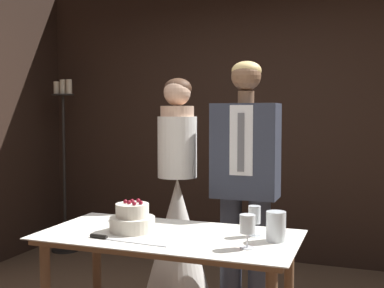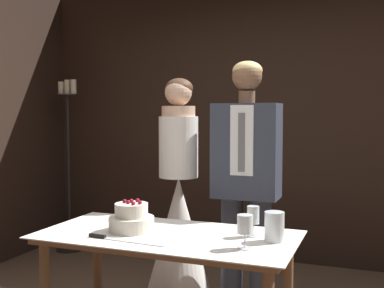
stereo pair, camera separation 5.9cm
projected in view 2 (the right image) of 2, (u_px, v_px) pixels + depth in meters
The scene contains 10 objects.
wall_back at pixel (267, 120), 4.66m from camera, with size 4.87×0.12×2.72m, color black.
cake_table at pixel (168, 251), 2.66m from camera, with size 1.42×0.71×0.76m.
tiered_cake at pixel (131, 219), 2.72m from camera, with size 0.26×0.26×0.18m.
cake_knife at pixel (112, 238), 2.54m from camera, with size 0.46×0.05×0.02m.
wine_glass_near at pixel (245, 226), 2.36m from camera, with size 0.08×0.08×0.17m.
wine_glass_middle at pixel (253, 217), 2.60m from camera, with size 0.07×0.07×0.17m.
hurricane_candle at pixel (274, 227), 2.50m from camera, with size 0.10×0.10×0.16m.
bride at pixel (179, 227), 3.46m from camera, with size 0.54×0.54×1.67m.
groom at pixel (246, 177), 3.25m from camera, with size 0.44×0.25×1.77m.
candle_stand at pixel (69, 162), 4.96m from camera, with size 0.28×0.28×1.77m.
Camera 2 is at (1.00, -2.40, 1.43)m, focal length 45.00 mm.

